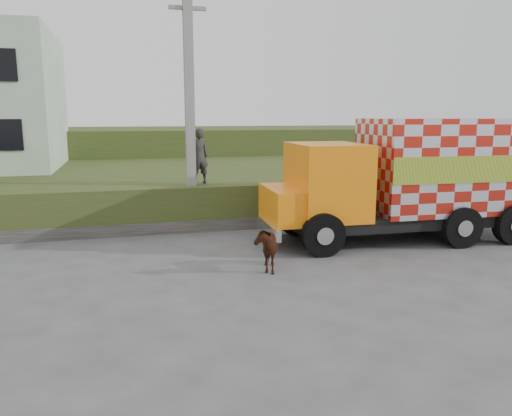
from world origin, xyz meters
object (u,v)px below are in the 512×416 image
object	(u,v)px
utility_pole	(190,108)
pedestrian	(199,156)
cow	(265,247)
cargo_truck	(413,178)

from	to	relation	value
utility_pole	pedestrian	bearing A→B (deg)	50.20
cow	pedestrian	size ratio (longest dim) A/B	0.72
cow	cargo_truck	bearing A→B (deg)	31.39
cargo_truck	utility_pole	bearing A→B (deg)	155.95
pedestrian	utility_pole	bearing A→B (deg)	38.55
utility_pole	pedestrian	size ratio (longest dim) A/B	4.20
cow	pedestrian	bearing A→B (deg)	110.37
cow	pedestrian	world-z (taller)	pedestrian
cow	pedestrian	distance (m)	5.84
cargo_truck	cow	world-z (taller)	cargo_truck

